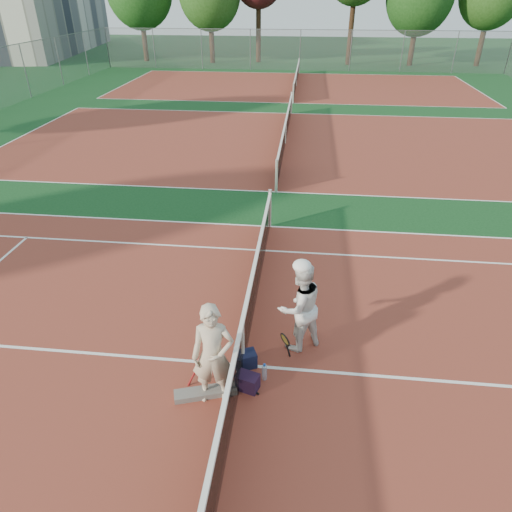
% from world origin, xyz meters
% --- Properties ---
extents(ground, '(130.00, 130.00, 0.00)m').
position_xyz_m(ground, '(0.00, 0.00, 0.00)').
color(ground, '#103A18').
rests_on(ground, ground).
extents(court_main, '(23.77, 10.97, 0.01)m').
position_xyz_m(court_main, '(0.00, 0.00, 0.00)').
color(court_main, maroon).
rests_on(court_main, ground).
extents(court_far_a, '(23.77, 10.97, 0.01)m').
position_xyz_m(court_far_a, '(0.00, 13.50, 0.00)').
color(court_far_a, maroon).
rests_on(court_far_a, ground).
extents(court_far_b, '(23.77, 10.97, 0.01)m').
position_xyz_m(court_far_b, '(0.00, 27.00, 0.00)').
color(court_far_b, maroon).
rests_on(court_far_b, ground).
extents(net_main, '(0.10, 10.98, 1.02)m').
position_xyz_m(net_main, '(0.00, 0.00, 0.51)').
color(net_main, black).
rests_on(net_main, ground).
extents(net_far_a, '(0.10, 10.98, 1.02)m').
position_xyz_m(net_far_a, '(0.00, 13.50, 0.51)').
color(net_far_a, black).
rests_on(net_far_a, ground).
extents(net_far_b, '(0.10, 10.98, 1.02)m').
position_xyz_m(net_far_b, '(0.00, 27.00, 0.51)').
color(net_far_b, black).
rests_on(net_far_b, ground).
extents(fence_back, '(32.00, 0.06, 3.00)m').
position_xyz_m(fence_back, '(0.00, 34.00, 1.50)').
color(fence_back, slate).
rests_on(fence_back, ground).
extents(player_a, '(0.70, 0.50, 1.81)m').
position_xyz_m(player_a, '(-0.35, -0.76, 0.90)').
color(player_a, '#C4B298').
rests_on(player_a, ground).
extents(player_b, '(1.09, 1.04, 1.77)m').
position_xyz_m(player_b, '(0.93, 0.65, 0.88)').
color(player_b, silver).
rests_on(player_b, ground).
extents(racket_red, '(0.34, 0.34, 0.56)m').
position_xyz_m(racket_red, '(-0.66, -0.51, 0.28)').
color(racket_red, maroon).
rests_on(racket_red, ground).
extents(racket_black_held, '(0.32, 0.33, 0.59)m').
position_xyz_m(racket_black_held, '(0.71, 0.24, 0.29)').
color(racket_black_held, black).
rests_on(racket_black_held, ground).
extents(racket_spare, '(0.61, 0.62, 0.03)m').
position_xyz_m(racket_spare, '(0.01, -0.31, 0.01)').
color(racket_spare, black).
rests_on(racket_spare, ground).
extents(sports_bag_navy, '(0.44, 0.38, 0.30)m').
position_xyz_m(sports_bag_navy, '(0.04, -0.00, 0.15)').
color(sports_bag_navy, black).
rests_on(sports_bag_navy, ground).
extents(sports_bag_purple, '(0.41, 0.34, 0.29)m').
position_xyz_m(sports_bag_purple, '(0.15, -0.52, 0.15)').
color(sports_bag_purple, black).
rests_on(sports_bag_purple, ground).
extents(net_cover_canvas, '(1.04, 0.54, 0.11)m').
position_xyz_m(net_cover_canvas, '(-0.52, -0.73, 0.05)').
color(net_cover_canvas, '#605C57').
rests_on(net_cover_canvas, ground).
extents(water_bottle, '(0.09, 0.09, 0.30)m').
position_xyz_m(water_bottle, '(0.40, -0.28, 0.15)').
color(water_bottle, silver).
rests_on(water_bottle, ground).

